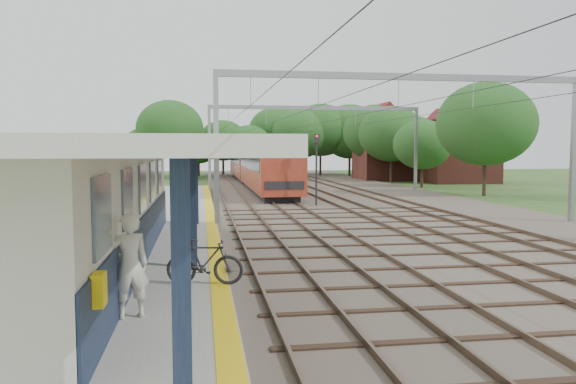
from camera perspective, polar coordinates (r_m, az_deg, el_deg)
ground at (r=11.66m, az=21.43°, el=-14.05°), size 160.00×160.00×0.00m
ballast_bed at (r=40.84m, az=4.91°, el=-0.56°), size 18.00×90.00×0.10m
platform at (r=23.85m, az=-13.18°, el=-3.98°), size 5.00×52.00×0.35m
yellow_stripe at (r=23.75m, az=-7.75°, el=-3.50°), size 0.45×52.00×0.01m
station_building at (r=16.90m, az=-19.76°, el=-1.20°), size 3.41×18.00×3.40m
canopy at (r=15.66m, az=-16.61°, el=4.30°), size 6.40×20.00×3.44m
rail_tracks at (r=40.31m, az=1.45°, el=-0.43°), size 11.80×88.00×0.15m
catenary_system at (r=36.00m, az=5.80°, el=7.46°), size 17.22×88.00×7.00m
tree_band at (r=67.33m, az=-0.70°, el=5.60°), size 31.72×30.88×8.82m
house_near at (r=61.59m, az=16.88°, el=3.71°), size 7.00×6.12×7.89m
house_far at (r=65.22m, az=10.61°, el=4.07°), size 8.00×6.12×8.66m
person at (r=11.34m, az=-15.82°, el=-7.20°), size 0.88×0.73×2.06m
bicycle at (r=13.76m, az=-8.46°, el=-7.03°), size 1.92×0.83×1.12m
train at (r=53.67m, az=-3.29°, el=2.95°), size 3.00×37.30×3.93m
signal_post at (r=34.54m, az=2.91°, el=3.20°), size 0.33×0.28×4.49m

